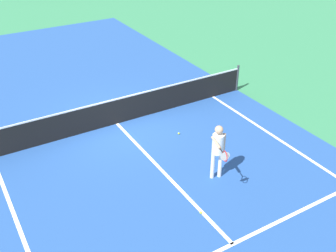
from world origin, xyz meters
name	(u,v)px	position (x,y,z in m)	size (l,w,h in m)	color
ground_plane	(117,124)	(0.00, 0.00, 0.00)	(60.00, 60.00, 0.00)	#337F51
court_surface_inbounds	(117,124)	(0.00, 0.00, 0.00)	(10.62, 24.40, 0.00)	#234C93
line_service_near	(233,244)	(0.00, -6.40, 0.00)	(8.22, 0.10, 0.01)	white
line_center_service	(163,172)	(0.00, -3.20, 0.00)	(0.10, 6.40, 0.01)	white
net	(116,111)	(0.00, 0.00, 0.49)	(10.62, 0.09, 1.07)	#33383D
player_near	(218,147)	(1.15, -4.19, 1.04)	(0.74, 1.13, 1.67)	white
tennis_ball_near_net	(179,133)	(1.48, -1.69, 0.03)	(0.07, 0.07, 0.07)	#CCE033
tennis_ball_mid_court	(201,212)	(-0.05, -5.19, 0.03)	(0.07, 0.07, 0.07)	#CCE033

